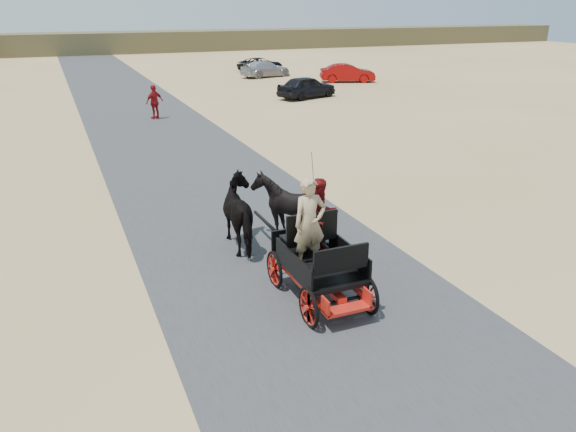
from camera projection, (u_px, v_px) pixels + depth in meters
name	position (u px, v px, depth m)	size (l,w,h in m)	color
ground	(271.00, 255.00, 13.22)	(140.00, 140.00, 0.00)	tan
road	(271.00, 255.00, 13.22)	(6.00, 140.00, 0.01)	#38383A
ridge_far	(82.00, 43.00, 66.28)	(140.00, 6.00, 2.40)	brown
carriage	(319.00, 282.00, 11.18)	(1.30, 2.40, 0.72)	black
horse_left	(244.00, 214.00, 13.39)	(0.91, 2.01, 1.70)	black
horse_right	(287.00, 208.00, 13.79)	(1.37, 1.54, 1.70)	black
driver_man	(310.00, 223.00, 10.70)	(0.66, 0.43, 1.80)	tan
passenger_woman	(321.00, 216.00, 11.39)	(0.77, 0.60, 1.58)	#660C0F
pedestrian	(155.00, 102.00, 28.62)	(1.01, 0.42, 1.73)	maroon
car_a	(307.00, 87.00, 35.07)	(1.62, 4.01, 1.37)	black
car_b	(347.00, 73.00, 42.24)	(1.42, 4.08, 1.34)	maroon
car_c	(265.00, 69.00, 45.26)	(1.75, 4.30, 1.25)	#B2B2B7
car_d	(261.00, 64.00, 49.48)	(1.89, 4.11, 1.14)	black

